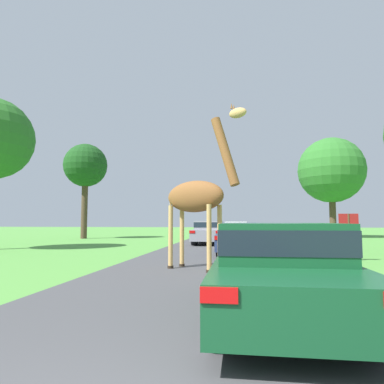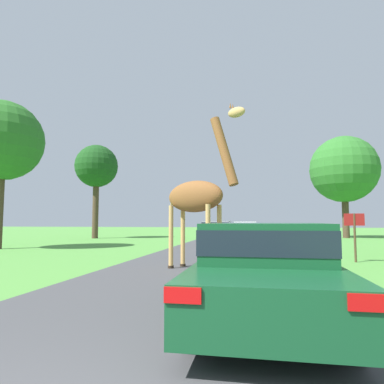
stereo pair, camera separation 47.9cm
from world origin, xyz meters
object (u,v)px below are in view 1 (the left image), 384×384
at_px(tree_far_right, 86,166).
at_px(sign_post, 349,228).
at_px(tree_right_cluster, 331,171).
at_px(car_queue_left, 209,232).
at_px(car_queue_right, 236,230).
at_px(car_lead_maroon, 279,267).
at_px(car_far_ahead, 238,237).
at_px(giraffe_near_road, 198,195).

xyz_separation_m(tree_far_right, sign_post, (17.11, -14.24, -4.95)).
bearing_deg(tree_right_cluster, car_queue_left, -136.36).
distance_m(car_queue_right, sign_post, 14.68).
distance_m(car_lead_maroon, car_queue_right, 21.96).
bearing_deg(car_lead_maroon, sign_post, 66.54).
relative_size(car_lead_maroon, car_queue_left, 0.95).
height_order(car_far_ahead, sign_post, sign_post).
bearing_deg(tree_far_right, car_queue_right, -0.92).
distance_m(giraffe_near_road, car_lead_maroon, 5.53).
relative_size(car_queue_left, tree_right_cluster, 0.53).
distance_m(car_lead_maroon, sign_post, 8.63).
bearing_deg(car_queue_right, tree_far_right, 179.08).
bearing_deg(car_queue_right, tree_right_cluster, 29.11).
height_order(car_queue_left, tree_far_right, tree_far_right).
xyz_separation_m(car_lead_maroon, car_far_ahead, (-0.67, 10.36, -0.03)).
height_order(car_lead_maroon, car_queue_right, car_lead_maroon).
bearing_deg(car_queue_left, car_queue_right, 71.40).
relative_size(giraffe_near_road, car_lead_maroon, 1.07).
relative_size(car_queue_left, car_far_ahead, 1.02).
bearing_deg(sign_post, car_queue_left, 123.73).
xyz_separation_m(car_queue_right, car_far_ahead, (0.20, -11.58, -0.01)).
relative_size(car_queue_right, tree_far_right, 0.49).
relative_size(car_queue_right, car_far_ahead, 0.85).
height_order(giraffe_near_road, car_far_ahead, giraffe_near_road).
relative_size(car_queue_right, car_queue_left, 0.83).
xyz_separation_m(car_queue_left, tree_right_cluster, (10.34, 9.86, 5.28)).
bearing_deg(car_far_ahead, tree_right_cluster, 62.74).
bearing_deg(car_lead_maroon, tree_right_cluster, 73.80).
bearing_deg(car_queue_left, car_far_ahead, -73.81).
bearing_deg(car_queue_left, sign_post, -56.27).
bearing_deg(tree_far_right, tree_right_cluster, 12.12).
xyz_separation_m(car_queue_right, tree_right_cluster, (8.64, 4.81, 5.31)).
bearing_deg(car_far_ahead, giraffe_near_road, -102.38).
bearing_deg(tree_right_cluster, tree_far_right, -167.88).
distance_m(car_queue_right, car_queue_left, 5.33).
relative_size(giraffe_near_road, car_queue_right, 1.23).
xyz_separation_m(tree_right_cluster, tree_far_right, (-21.45, -4.61, 0.11)).
height_order(giraffe_near_road, car_queue_left, giraffe_near_road).
bearing_deg(car_queue_left, tree_far_right, 154.70).
distance_m(car_far_ahead, tree_far_right, 18.37).
relative_size(car_queue_left, tree_far_right, 0.59).
distance_m(car_lead_maroon, car_queue_left, 17.08).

